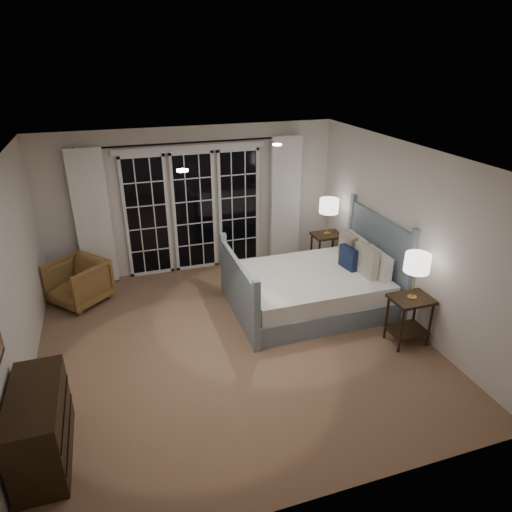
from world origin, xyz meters
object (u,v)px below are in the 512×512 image
object	(u,v)px
lamp_left	(417,263)
armchair	(78,282)
dresser	(40,427)
nightstand_left	(409,313)
nightstand_right	(326,246)
bed	(313,287)
lamp_right	(329,206)

from	to	relation	value
lamp_left	armchair	xyz separation A→B (m)	(-4.18, 2.49, -0.83)
armchair	dresser	distance (m)	3.07
nightstand_left	dresser	bearing A→B (deg)	-172.69
armchair	nightstand_right	bearing A→B (deg)	48.53
lamp_left	armchair	size ratio (longest dim) A/B	0.81
nightstand_right	armchair	distance (m)	4.17
nightstand_left	lamp_left	size ratio (longest dim) A/B	1.10
bed	armchair	world-z (taller)	bed
nightstand_left	lamp_left	xyz separation A→B (m)	(0.00, -0.00, 0.72)
lamp_left	dresser	bearing A→B (deg)	-172.69
nightstand_left	nightstand_right	size ratio (longest dim) A/B	1.03
nightstand_right	lamp_left	world-z (taller)	lamp_left
lamp_right	armchair	world-z (taller)	lamp_right
bed	armchair	distance (m)	3.61
lamp_left	dresser	size ratio (longest dim) A/B	0.56
bed	nightstand_left	xyz separation A→B (m)	(0.79, -1.26, 0.11)
lamp_left	dresser	world-z (taller)	lamp_left
bed	nightstand_left	size ratio (longest dim) A/B	3.37
lamp_right	dresser	distance (m)	5.40
nightstand_right	lamp_right	distance (m)	0.73
armchair	lamp_left	bearing A→B (deg)	18.62
bed	dresser	xyz separation A→B (m)	(-3.64, -1.83, 0.05)
bed	armchair	size ratio (longest dim) A/B	3.01
nightstand_left	armchair	world-z (taller)	armchair
lamp_left	armchair	distance (m)	4.94
bed	dresser	world-z (taller)	bed
nightstand_left	armchair	xyz separation A→B (m)	(-4.18, 2.49, -0.10)
nightstand_left	lamp_left	bearing A→B (deg)	-90.00
dresser	armchair	bearing A→B (deg)	85.22
nightstand_right	lamp_right	xyz separation A→B (m)	(0.00, -0.00, 0.73)
bed	nightstand_right	xyz separation A→B (m)	(0.78, 1.17, 0.10)
nightstand_left	dresser	size ratio (longest dim) A/B	0.62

